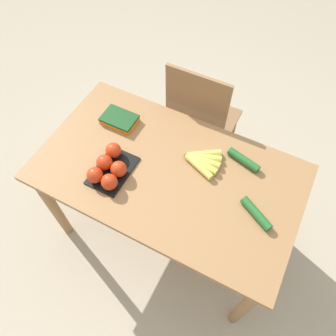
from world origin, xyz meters
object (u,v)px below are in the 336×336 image
(banana_bunch, at_px, (202,160))
(carrot_bag, at_px, (119,119))
(cucumber_near, at_px, (244,160))
(tomato_pack, at_px, (109,168))
(chair, at_px, (200,122))
(cucumber_far, at_px, (256,213))

(banana_bunch, xyz_separation_m, carrot_bag, (-0.53, 0.04, 0.01))
(carrot_bag, xyz_separation_m, cucumber_near, (0.72, 0.06, -0.00))
(carrot_bag, bearing_deg, banana_bunch, -4.21)
(banana_bunch, relative_size, tomato_pack, 0.75)
(chair, relative_size, cucumber_far, 5.65)
(chair, xyz_separation_m, tomato_pack, (-0.20, -0.73, 0.29))
(carrot_bag, bearing_deg, cucumber_near, 4.96)
(chair, xyz_separation_m, carrot_bag, (-0.34, -0.41, 0.27))
(chair, distance_m, banana_bunch, 0.56)
(tomato_pack, distance_m, cucumber_near, 0.69)
(tomato_pack, height_order, carrot_bag, tomato_pack)
(tomato_pack, bearing_deg, cucumber_far, 8.94)
(chair, bearing_deg, carrot_bag, 50.62)
(carrot_bag, distance_m, cucumber_near, 0.72)
(cucumber_near, relative_size, cucumber_far, 1.04)
(banana_bunch, distance_m, tomato_pack, 0.48)
(banana_bunch, relative_size, carrot_bag, 1.03)
(banana_bunch, bearing_deg, cucumber_near, 27.93)
(tomato_pack, relative_size, carrot_bag, 1.38)
(cucumber_near, bearing_deg, tomato_pack, -147.14)
(chair, distance_m, tomato_pack, 0.81)
(cucumber_far, bearing_deg, chair, 131.46)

